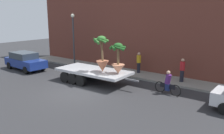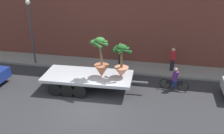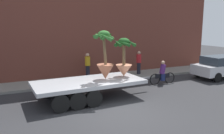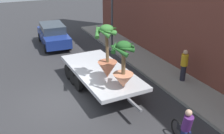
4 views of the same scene
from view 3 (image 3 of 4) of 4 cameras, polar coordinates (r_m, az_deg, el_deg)
ground_plane at (r=10.23m, az=2.01°, el=-11.16°), size 60.00×60.00×0.00m
sidewalk at (r=15.64m, az=-8.19°, el=-3.35°), size 24.00×2.20×0.15m
building_facade at (r=16.88m, az=-10.35°, el=14.08°), size 24.00×1.20×9.80m
flatbed_trailer at (r=11.69m, az=-6.86°, el=-4.53°), size 6.56×2.67×0.98m
potted_palm_rear at (r=11.79m, az=-1.81°, el=2.01°), size 1.13×1.19×2.51m
potted_palm_middle at (r=12.52m, az=2.95°, el=1.97°), size 1.27×1.32×2.10m
cyclist at (r=15.18m, az=12.40°, el=-1.62°), size 1.84×0.38×1.54m
parked_car at (r=18.32m, az=25.48°, el=0.14°), size 4.34×1.92×1.58m
pedestrian_near_gate at (r=15.95m, az=-6.06°, el=0.51°), size 0.36×0.36×1.71m
pedestrian_far_left at (r=17.22m, az=6.65°, el=1.23°), size 0.36×0.36×1.71m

